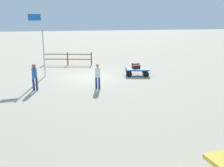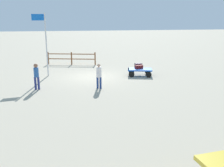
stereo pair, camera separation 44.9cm
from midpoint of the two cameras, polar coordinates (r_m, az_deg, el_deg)
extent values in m
plane|color=#AEA38C|center=(20.25, -3.52, 1.49)|extent=(120.00, 120.00, 0.00)
cube|color=blue|center=(20.58, 6.74, 3.05)|extent=(2.05, 1.43, 0.10)
cube|color=blue|center=(20.55, 4.29, 3.10)|extent=(0.30, 0.98, 0.10)
cylinder|color=black|center=(20.09, 4.93, 2.01)|extent=(0.46, 0.22, 0.45)
cylinder|color=black|center=(21.14, 4.89, 2.65)|extent=(0.46, 0.22, 0.45)
cylinder|color=black|center=(20.16, 8.64, 1.94)|extent=(0.46, 0.22, 0.45)
cylinder|color=black|center=(21.20, 8.41, 2.59)|extent=(0.46, 0.22, 0.45)
cube|color=black|center=(21.03, 6.40, 3.94)|extent=(0.58, 0.45, 0.35)
cube|color=maroon|center=(20.69, 6.54, 3.65)|extent=(0.63, 0.41, 0.27)
cylinder|color=navy|center=(16.89, -1.77, 0.14)|extent=(0.14, 0.14, 0.77)
cylinder|color=navy|center=(16.95, -2.42, 0.19)|extent=(0.14, 0.14, 0.77)
cylinder|color=silver|center=(16.75, -2.12, 2.51)|extent=(0.44, 0.44, 0.65)
sphere|color=tan|center=(16.67, -2.13, 3.96)|extent=(0.21, 0.21, 0.21)
cylinder|color=navy|center=(17.27, -15.06, 0.05)|extent=(0.14, 0.14, 0.82)
cylinder|color=navy|center=(17.31, -15.71, 0.04)|extent=(0.14, 0.14, 0.82)
cylinder|color=#26569F|center=(17.12, -15.54, 2.36)|extent=(0.33, 0.33, 0.61)
sphere|color=#8E5C43|center=(17.04, -15.64, 3.78)|extent=(0.26, 0.26, 0.26)
cylinder|color=silver|center=(20.70, -13.55, 8.17)|extent=(0.10, 0.10, 4.81)
cube|color=blue|center=(20.62, -15.34, 13.81)|extent=(0.90, 0.19, 0.47)
cylinder|color=brown|center=(25.04, -3.21, 5.46)|extent=(0.12, 0.12, 1.20)
cylinder|color=brown|center=(25.41, -8.35, 5.47)|extent=(0.12, 0.12, 1.20)
cylinder|color=brown|center=(25.98, -13.30, 5.43)|extent=(0.12, 0.12, 1.20)
cube|color=brown|center=(25.35, -8.38, 6.40)|extent=(4.46, 1.11, 0.08)
cube|color=brown|center=(25.42, -8.34, 5.33)|extent=(4.46, 1.11, 0.08)
camera|label=1|loc=(0.22, -89.10, 0.24)|focal=41.78mm
camera|label=2|loc=(0.22, 90.90, -0.24)|focal=41.78mm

